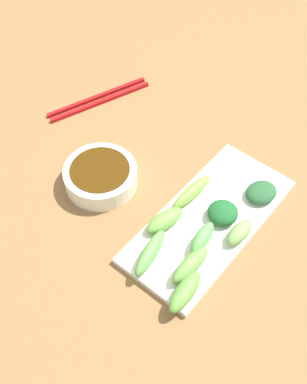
{
  "coord_description": "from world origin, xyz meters",
  "views": [
    {
      "loc": [
        0.28,
        -0.4,
        0.71
      ],
      "look_at": [
        -0.04,
        -0.01,
        0.05
      ],
      "focal_mm": 44.67,
      "sensor_mm": 36.0,
      "label": 1
    }
  ],
  "objects": [
    {
      "name": "tabletop",
      "position": [
        0.0,
        0.0,
        0.01
      ],
      "size": [
        2.1,
        2.1,
        0.02
      ],
      "primitive_type": "cube",
      "color": "olive",
      "rests_on": "ground"
    },
    {
      "name": "sauce_bowl",
      "position": [
        -0.14,
        -0.03,
        0.04
      ],
      "size": [
        0.13,
        0.13,
        0.04
      ],
      "color": "white",
      "rests_on": "tabletop"
    },
    {
      "name": "serving_plate",
      "position": [
        0.06,
        0.02,
        0.03
      ],
      "size": [
        0.15,
        0.33,
        0.01
      ],
      "primitive_type": "cube",
      "color": "white",
      "rests_on": "tabletop"
    },
    {
      "name": "broccoli_stalk_0",
      "position": [
        0.09,
        -0.08,
        0.05
      ],
      "size": [
        0.03,
        0.08,
        0.03
      ],
      "primitive_type": "ellipsoid",
      "rotation": [
        0.0,
        0.0,
        -0.06
      ],
      "color": "#6AA148",
      "rests_on": "serving_plate"
    },
    {
      "name": "broccoli_leafy_1",
      "position": [
        0.1,
        0.12,
        0.04
      ],
      "size": [
        0.06,
        0.07,
        0.02
      ],
      "primitive_type": "ellipsoid",
      "rotation": [
        0.0,
        0.0,
        -0.28
      ],
      "color": "#275A31",
      "rests_on": "serving_plate"
    },
    {
      "name": "broccoli_stalk_2",
      "position": [
        0.03,
        -0.1,
        0.05
      ],
      "size": [
        0.04,
        0.1,
        0.03
      ],
      "primitive_type": "ellipsoid",
      "rotation": [
        0.0,
        0.0,
        0.22
      ],
      "color": "#62A84E",
      "rests_on": "serving_plate"
    },
    {
      "name": "broccoli_leafy_3",
      "position": [
        0.08,
        0.04,
        0.05
      ],
      "size": [
        0.06,
        0.06,
        0.03
      ],
      "primitive_type": "ellipsoid",
      "rotation": [
        0.0,
        0.0,
        -0.18
      ],
      "color": "#1C5E2A",
      "rests_on": "serving_plate"
    },
    {
      "name": "broccoli_stalk_4",
      "position": [
        0.08,
        -0.03,
        0.05
      ],
      "size": [
        0.03,
        0.07,
        0.03
      ],
      "primitive_type": "ellipsoid",
      "rotation": [
        0.0,
        0.0,
        0.15
      ],
      "color": "#5EAD57",
      "rests_on": "serving_plate"
    },
    {
      "name": "broccoli_stalk_5",
      "position": [
        0.12,
        -0.12,
        0.05
      ],
      "size": [
        0.04,
        0.08,
        0.03
      ],
      "primitive_type": "ellipsoid",
      "rotation": [
        0.0,
        0.0,
        0.1
      ],
      "color": "#62A141",
      "rests_on": "serving_plate"
    },
    {
      "name": "broccoli_stalk_6",
      "position": [
        0.01,
        -0.04,
        0.04
      ],
      "size": [
        0.05,
        0.08,
        0.02
      ],
      "primitive_type": "ellipsoid",
      "rotation": [
        0.0,
        0.0,
        -0.21
      ],
      "color": "#6AA344",
      "rests_on": "serving_plate"
    },
    {
      "name": "broccoli_stalk_7",
      "position": [
        0.12,
        0.02,
        0.04
      ],
      "size": [
        0.03,
        0.06,
        0.02
      ],
      "primitive_type": "ellipsoid",
      "rotation": [
        0.0,
        0.0,
        -0.03
      ],
      "color": "#78A457",
      "rests_on": "serving_plate"
    },
    {
      "name": "broccoli_stalk_8",
      "position": [
        0.01,
        0.04,
        0.04
      ],
      "size": [
        0.03,
        0.1,
        0.02
      ],
      "primitive_type": "ellipsoid",
      "rotation": [
        0.0,
        0.0,
        -0.07
      ],
      "color": "#79B745",
      "rests_on": "serving_plate"
    },
    {
      "name": "chopsticks",
      "position": [
        -0.3,
        0.13,
        0.02
      ],
      "size": [
        0.1,
        0.23,
        0.01
      ],
      "rotation": [
        0.0,
        0.0,
        -0.34
      ],
      "color": "#B11215",
      "rests_on": "tabletop"
    }
  ]
}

